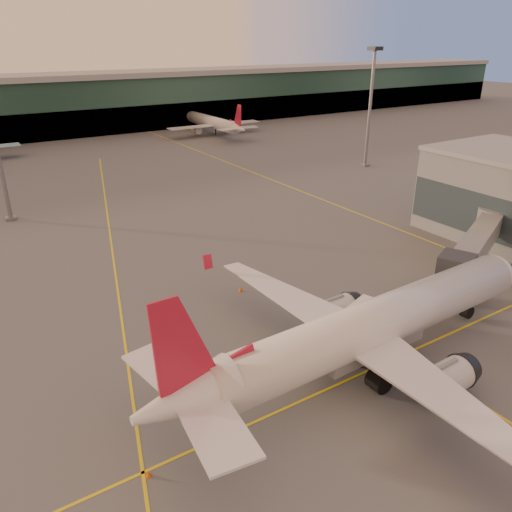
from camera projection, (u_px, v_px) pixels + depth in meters
ground at (408, 404)px, 40.52m from camera, size 600.00×600.00×0.00m
taxi_markings at (132, 246)px, 71.20m from camera, size 100.12×173.00×0.01m
terminal at (38, 106)px, 146.31m from camera, size 400.00×20.00×17.60m
mast_east_near at (371, 99)px, 109.51m from camera, size 2.40×2.40×25.60m
main_airplane at (367, 329)px, 43.24m from camera, size 42.03×37.79×12.70m
jet_bridge at (479, 241)px, 61.50m from camera, size 22.14×11.75×6.16m
catering_truck at (359, 329)px, 45.95m from camera, size 6.56×4.40×4.69m
cone_tail at (148, 474)px, 33.76m from camera, size 0.40×0.40×0.51m
cone_wing_left at (241, 289)px, 58.45m from camera, size 0.49×0.49×0.62m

